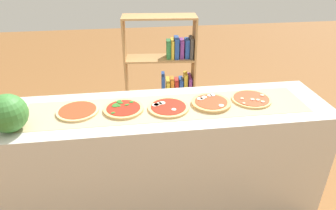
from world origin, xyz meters
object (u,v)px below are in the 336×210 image
object	(u,v)px
pizza_mozzarella_3	(211,103)
bookshelf	(169,81)
pizza_spinach_1	(123,109)
pizza_mushroom_4	(251,99)
pizza_mozzarella_2	(168,107)
watermelon	(8,113)
pizza_plain_0	(78,111)

from	to	relation	value
pizza_mozzarella_3	bookshelf	distance (m)	1.21
pizza_spinach_1	pizza_mushroom_4	distance (m)	0.94
pizza_mozzarella_2	bookshelf	bearing A→B (deg)	81.82
pizza_spinach_1	bookshelf	world-z (taller)	bookshelf
watermelon	bookshelf	size ratio (longest dim) A/B	0.18
pizza_mushroom_4	bookshelf	xyz separation A→B (m)	(-0.46, 1.13, -0.33)
pizza_mozzarella_3	watermelon	bearing A→B (deg)	-173.10
pizza_plain_0	pizza_spinach_1	bearing A→B (deg)	-3.84
pizza_plain_0	pizza_mushroom_4	distance (m)	1.26
pizza_spinach_1	watermelon	world-z (taller)	watermelon
pizza_spinach_1	bookshelf	xyz separation A→B (m)	(0.48, 1.16, -0.33)
pizza_spinach_1	pizza_mozzarella_2	bearing A→B (deg)	-2.99
pizza_plain_0	watermelon	size ratio (longest dim) A/B	1.20
pizza_mushroom_4	watermelon	bearing A→B (deg)	-173.69
watermelon	pizza_mozzarella_2	bearing A→B (deg)	7.75
pizza_mushroom_4	bookshelf	bearing A→B (deg)	112.10
pizza_spinach_1	bookshelf	distance (m)	1.30
pizza_spinach_1	pizza_mozzarella_3	world-z (taller)	pizza_mozzarella_3
pizza_spinach_1	pizza_mushroom_4	bearing A→B (deg)	1.67
bookshelf	pizza_plain_0	bearing A→B (deg)	-124.91
pizza_spinach_1	pizza_mozzarella_3	distance (m)	0.63
pizza_mozzarella_3	pizza_mushroom_4	size ratio (longest dim) A/B	0.98
pizza_plain_0	pizza_mozzarella_2	distance (m)	0.63
pizza_mozzarella_3	watermelon	xyz separation A→B (m)	(-1.32, -0.16, 0.11)
pizza_plain_0	pizza_spinach_1	world-z (taller)	pizza_spinach_1
pizza_mushroom_4	bookshelf	size ratio (longest dim) A/B	0.22
pizza_plain_0	bookshelf	xyz separation A→B (m)	(0.80, 1.14, -0.33)
bookshelf	pizza_mozzarella_3	bearing A→B (deg)	-82.79
pizza_mozzarella_2	pizza_mozzarella_3	size ratio (longest dim) A/B	1.02
pizza_plain_0	bookshelf	bearing A→B (deg)	55.09
pizza_mozzarella_2	watermelon	distance (m)	1.02
pizza_spinach_1	bookshelf	bearing A→B (deg)	67.44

